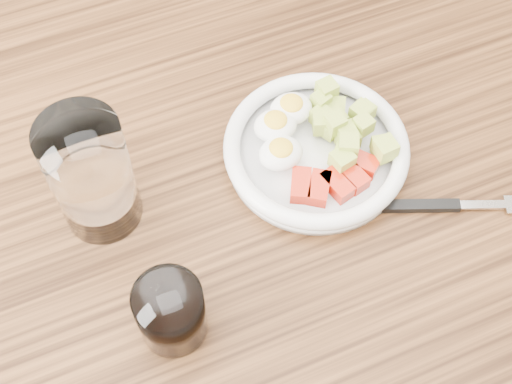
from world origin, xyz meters
TOP-DOWN VIEW (x-y plane):
  - dining_table at (0.00, 0.00)m, footprint 1.50×0.90m
  - bowl at (0.08, 0.04)m, footprint 0.21×0.21m
  - fork at (0.18, -0.07)m, footprint 0.19×0.09m
  - water_glass at (-0.17, 0.07)m, footprint 0.09×0.09m
  - coffee_glass at (-0.14, -0.09)m, footprint 0.07×0.07m

SIDE VIEW (x-z plane):
  - dining_table at x=0.00m, z-range 0.28..1.05m
  - fork at x=0.18m, z-range 0.77..0.78m
  - bowl at x=0.08m, z-range 0.76..0.82m
  - coffee_glass at x=-0.14m, z-range 0.77..0.85m
  - water_glass at x=-0.17m, z-range 0.77..0.92m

